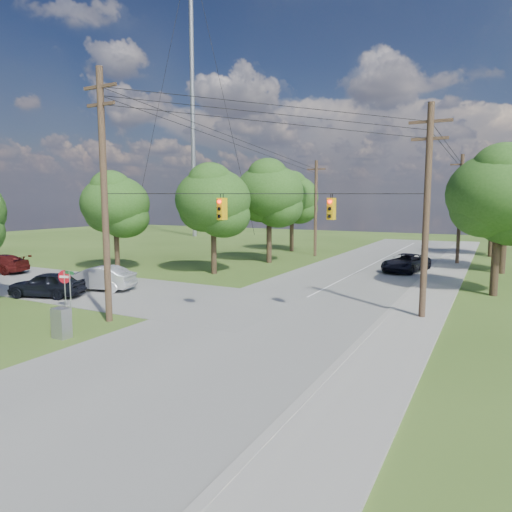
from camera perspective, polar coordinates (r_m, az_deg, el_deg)
The scene contains 23 objects.
ground at distance 20.45m, azimuth -9.49°, elevation -9.84°, with size 140.00×140.00×0.00m, color #344F1A.
main_road at distance 23.54m, azimuth 1.92°, elevation -7.46°, with size 10.00×100.00×0.03m, color gray.
sidewalk_east at distance 21.57m, azimuth 18.35°, elevation -9.05°, with size 2.60×100.00×0.12m, color gray.
pole_sw at distance 22.97m, azimuth -18.44°, elevation 7.48°, with size 2.00×0.32×12.00m.
pole_ne at distance 23.71m, azimuth 20.55°, elevation 5.53°, with size 2.00×0.32×10.50m.
pole_north_e at distance 45.62m, azimuth 24.13°, elevation 5.43°, with size 2.00×0.32×10.00m.
pole_north_w at distance 48.57m, azimuth 7.47°, elevation 6.03°, with size 2.00×0.32×10.00m.
power_lines at distance 29.19m, azimuth 6.87°, elevation 13.36°, with size 13.93×29.62×4.93m.
traffic_signals at distance 22.05m, azimuth 2.63°, elevation 5.96°, with size 4.91×3.27×1.05m.
radio_mast at distance 77.41m, azimuth -7.96°, elevation 19.31°, with size 0.70×0.70×45.00m, color gray.
tree_w_near at distance 36.46m, azimuth -5.37°, elevation 7.01°, with size 6.00×6.00×8.40m.
tree_w_mid at distance 42.93m, azimuth 1.67°, elevation 7.91°, with size 6.40×6.40×9.22m.
tree_w_far at distance 52.84m, azimuth 4.54°, elevation 7.36°, with size 6.00×6.00×8.73m.
tree_e_near at distance 31.51m, azimuth 28.16°, elevation 6.83°, with size 6.20×6.20×8.81m.
tree_e_mid at distance 41.53m, azimuth 28.87°, elevation 7.53°, with size 6.60×6.60×9.64m.
tree_e_far at distance 53.51m, azimuth 27.55°, elevation 6.24°, with size 5.80×5.80×8.32m.
tree_cross_n at distance 39.58m, azimuth -17.19°, elevation 6.25°, with size 5.60×5.60×7.91m.
car_cross_dark at distance 30.60m, azimuth -24.69°, elevation -3.22°, with size 1.82×4.52×1.54m, color black.
car_cross_silver at distance 31.62m, azimuth -19.16°, elevation -2.61°, with size 1.69×4.83×1.59m, color silver.
car_main_north at distance 39.54m, azimuth 18.23°, elevation -0.81°, with size 2.44×5.29×1.47m, color black.
control_cabinet at distance 21.44m, azimuth -23.15°, elevation -7.71°, with size 0.73×0.52×1.31m, color gray.
do_not_enter_sign at distance 26.56m, azimuth -22.81°, elevation -2.86°, with size 0.70×0.24×2.17m.
street_name_sign at distance 25.06m, azimuth -22.22°, elevation -3.58°, with size 0.70×0.11×2.34m.
Camera 1 is at (11.96, -15.51, 5.89)m, focal length 32.00 mm.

